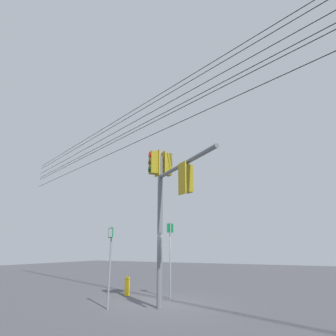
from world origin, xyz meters
TOP-DOWN VIEW (x-y plane):
  - ground_plane at (0.00, 0.00)m, footprint 60.00×60.00m
  - signal_mast_assembly at (-1.17, -0.76)m, footprint 2.84×3.52m
  - route_sign_primary at (1.17, 0.31)m, footprint 0.21×0.25m
  - fire_hydrant at (0.97, 2.37)m, footprint 0.28×0.27m
  - route_sign_secondary at (-1.78, 1.21)m, footprint 0.14×0.30m
  - overhead_wire_span at (-0.33, 0.94)m, footprint 10.41×26.88m

SIDE VIEW (x-z plane):
  - ground_plane at x=0.00m, z-range 0.00..0.00m
  - fire_hydrant at x=0.97m, z-range 0.00..0.81m
  - route_sign_secondary at x=-1.78m, z-range 0.26..3.05m
  - route_sign_primary at x=1.17m, z-range 0.29..3.42m
  - signal_mast_assembly at x=-1.17m, z-range 1.21..6.99m
  - overhead_wire_span at x=-0.33m, z-range 6.54..8.76m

